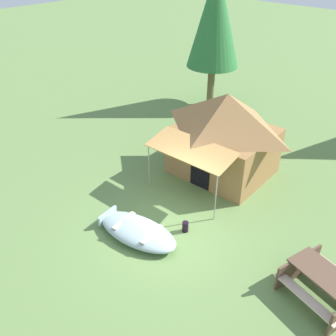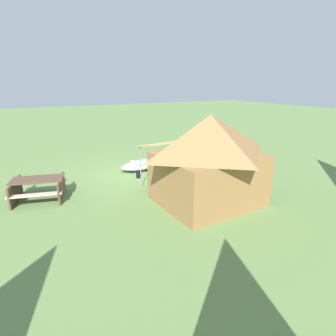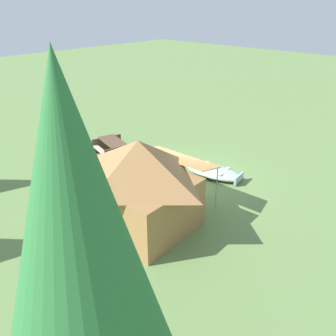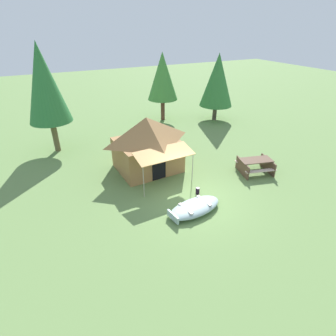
# 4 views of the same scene
# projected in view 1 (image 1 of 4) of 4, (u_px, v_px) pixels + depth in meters

# --- Properties ---
(ground_plane) EXTENTS (80.00, 80.00, 0.00)m
(ground_plane) POSITION_uv_depth(u_px,v_px,m) (170.00, 231.00, 10.98)
(ground_plane) COLOR #638347
(beached_rowboat) EXTENTS (2.67, 1.53, 0.41)m
(beached_rowboat) POSITION_uv_depth(u_px,v_px,m) (137.00, 231.00, 10.66)
(beached_rowboat) COLOR #99B1B3
(beached_rowboat) RESTS_ON ground_plane
(canvas_cabin_tent) EXTENTS (3.59, 4.14, 2.98)m
(canvas_cabin_tent) POSITION_uv_depth(u_px,v_px,m) (225.00, 133.00, 12.91)
(canvas_cabin_tent) COLOR #9A6D40
(canvas_cabin_tent) RESTS_ON ground_plane
(picnic_table) EXTENTS (2.02, 1.89, 0.77)m
(picnic_table) POSITION_uv_depth(u_px,v_px,m) (324.00, 284.00, 8.72)
(picnic_table) COLOR brown
(picnic_table) RESTS_ON ground_plane
(cooler_box) EXTENTS (0.60, 0.65, 0.31)m
(cooler_box) POSITION_uv_depth(u_px,v_px,m) (208.00, 176.00, 13.15)
(cooler_box) COLOR #2A6BB5
(cooler_box) RESTS_ON ground_plane
(fuel_can) EXTENTS (0.26, 0.26, 0.33)m
(fuel_can) POSITION_uv_depth(u_px,v_px,m) (185.00, 227.00, 10.89)
(fuel_can) COLOR black
(fuel_can) RESTS_ON ground_plane
(pine_tree_far_center) EXTENTS (2.48, 2.48, 6.43)m
(pine_tree_far_center) POSITION_uv_depth(u_px,v_px,m) (215.00, 17.00, 16.94)
(pine_tree_far_center) COLOR brown
(pine_tree_far_center) RESTS_ON ground_plane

